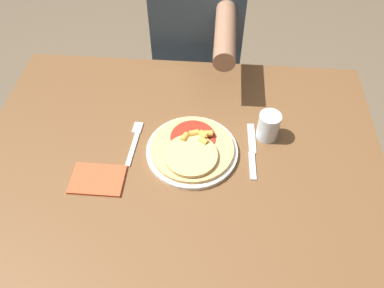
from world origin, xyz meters
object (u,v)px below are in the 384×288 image
pizza (192,149)px  drinking_glass (268,126)px  fork (135,140)px  person_diner (198,38)px  plate (192,151)px  knife (252,152)px  dining_table (179,180)px

pizza → drinking_glass: bearing=21.6°
fork → person_diner: (0.16, 0.58, -0.02)m
plate → knife: 0.18m
knife → dining_table: bearing=-166.6°
dining_table → pizza: size_ratio=4.89×
dining_table → pizza: bearing=40.3°
fork → knife: size_ratio=0.80×
person_diner → knife: bearing=-71.2°
plate → person_diner: person_diner is taller
plate → pizza: (0.00, -0.00, 0.02)m
dining_table → pizza: 0.13m
plate → drinking_glass: 0.24m
plate → pizza: bearing=-76.1°
pizza → fork: 0.19m
pizza → person_diner: (-0.02, 0.62, -0.04)m
pizza → fork: bearing=168.5°
drinking_glass → person_diner: bearing=115.3°
dining_table → fork: fork is taller
person_diner → drinking_glass: bearing=-64.7°
dining_table → knife: 0.24m
knife → person_diner: (-0.20, 0.60, -0.02)m
plate → knife: bearing=4.6°
dining_table → person_diner: 0.65m
pizza → fork: (-0.18, 0.04, -0.02)m
drinking_glass → pizza: bearing=-158.4°
knife → drinking_glass: drinking_glass is taller
fork → drinking_glass: drinking_glass is taller
fork → drinking_glass: (0.41, 0.05, 0.04)m
dining_table → plate: 0.12m
pizza → fork: pizza is taller
dining_table → pizza: (0.04, 0.03, 0.12)m
dining_table → knife: knife is taller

